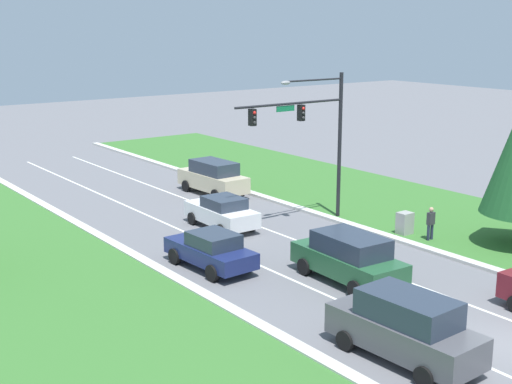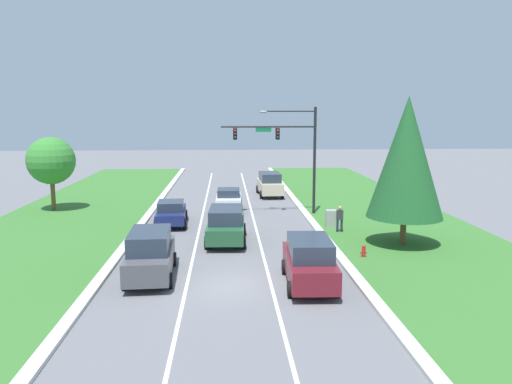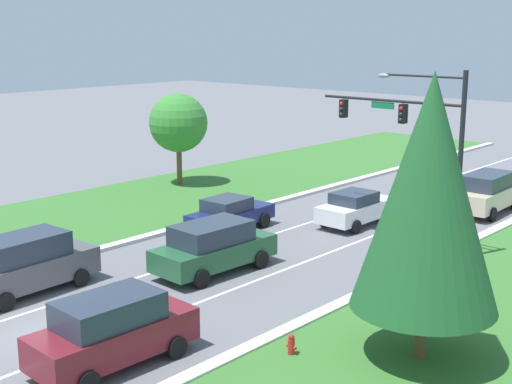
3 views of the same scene
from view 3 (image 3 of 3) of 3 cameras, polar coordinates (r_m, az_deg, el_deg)
name	(u,v)px [view 3 (image 3 of 3)]	position (r m, az deg, el deg)	size (l,w,h in m)	color
ground_plane	(49,330)	(23.73, -16.23, -10.58)	(160.00, 160.00, 0.00)	slate
lane_stripe_inner_left	(19,315)	(25.18, -18.44, -9.34)	(0.14, 81.00, 0.01)	white
lane_stripe_inner_right	(82,347)	(22.33, -13.72, -11.95)	(0.14, 81.00, 0.01)	white
traffic_signal_mast	(418,133)	(30.08, 12.86, 4.66)	(6.77, 0.41, 7.71)	black
champagne_suv	(488,192)	(38.51, 18.04, -0.03)	(2.21, 5.15, 2.07)	beige
white_sedan	(356,208)	(34.72, 8.02, -1.26)	(2.08, 4.45, 1.65)	white
graphite_suv	(27,264)	(26.83, -17.86, -5.48)	(2.27, 5.08, 2.14)	#4C4C51
burgundy_suv	(112,330)	(20.65, -11.42, -10.78)	(2.23, 4.83, 2.05)	maroon
forest_suv	(213,247)	(27.73, -3.42, -4.38)	(2.37, 5.13, 1.99)	#235633
navy_sedan	(230,214)	(33.37, -2.11, -1.75)	(2.19, 4.56, 1.61)	navy
utility_cabinet	(407,277)	(26.30, 11.97, -6.64)	(0.70, 0.60, 1.16)	#9E9E99
pedestrian	(391,279)	(24.93, 10.77, -6.82)	(0.40, 0.23, 1.69)	#232842
fire_hydrant	(291,345)	(21.03, 2.84, -12.17)	(0.34, 0.20, 0.70)	red
conifer_near_right_tree	(429,193)	(19.91, 13.64, -0.08)	(4.12, 4.12, 8.20)	brown
oak_near_left_tree	(178,123)	(42.98, -6.24, 5.50)	(3.51, 3.51, 5.55)	brown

